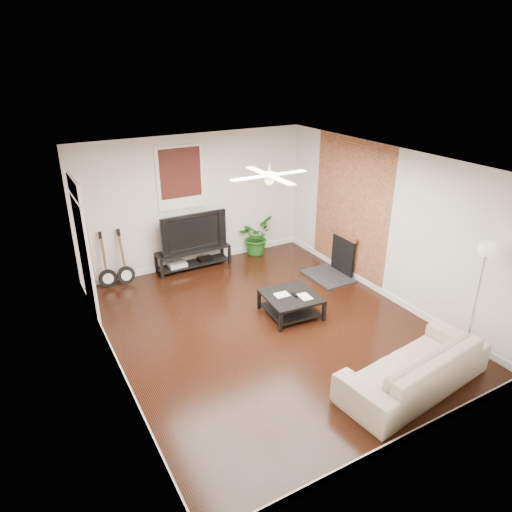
{
  "coord_description": "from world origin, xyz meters",
  "views": [
    {
      "loc": [
        -3.44,
        -5.72,
        4.25
      ],
      "look_at": [
        0.0,
        0.4,
        1.15
      ],
      "focal_mm": 32.32,
      "sensor_mm": 36.0,
      "label": 1
    }
  ],
  "objects": [
    {
      "name": "potted_plant",
      "position": [
        1.34,
        2.82,
        0.43
      ],
      "size": [
        1.02,
        1.01,
        0.86
      ],
      "primitive_type": "imported",
      "rotation": [
        0.0,
        0.0,
        0.73
      ],
      "color": "#1F5D1A",
      "rests_on": "floor"
    },
    {
      "name": "coffee_table",
      "position": [
        0.56,
        0.14,
        0.19
      ],
      "size": [
        0.97,
        0.97,
        0.38
      ],
      "primitive_type": "cube",
      "rotation": [
        0.0,
        0.0,
        -0.08
      ],
      "color": "black",
      "rests_on": "floor"
    },
    {
      "name": "fireplace",
      "position": [
        2.2,
        1.0,
        0.46
      ],
      "size": [
        0.8,
        1.1,
        0.92
      ],
      "primitive_type": "cube",
      "color": "black",
      "rests_on": "floor"
    },
    {
      "name": "tv",
      "position": [
        -0.2,
        2.8,
        0.85
      ],
      "size": [
        1.42,
        0.19,
        0.82
      ],
      "primitive_type": "imported",
      "color": "black",
      "rests_on": "tv_stand"
    },
    {
      "name": "brick_accent",
      "position": [
        2.49,
        1.0,
        1.4
      ],
      "size": [
        0.02,
        2.2,
        2.8
      ],
      "primitive_type": "cube",
      "color": "brown",
      "rests_on": "floor"
    },
    {
      "name": "window_back",
      "position": [
        -0.3,
        2.97,
        1.95
      ],
      "size": [
        1.0,
        0.06,
        1.3
      ],
      "primitive_type": "cube",
      "color": "#3D1510",
      "rests_on": "wall_back"
    },
    {
      "name": "guitar_right",
      "position": [
        -1.67,
        2.72,
        0.57
      ],
      "size": [
        0.36,
        0.25,
        1.14
      ],
      "primitive_type": null,
      "rotation": [
        0.0,
        0.0,
        0.01
      ],
      "color": "black",
      "rests_on": "floor"
    },
    {
      "name": "tv_stand",
      "position": [
        -0.2,
        2.78,
        0.22
      ],
      "size": [
        1.59,
        0.42,
        0.44
      ],
      "primitive_type": "cube",
      "color": "black",
      "rests_on": "floor"
    },
    {
      "name": "guitar_left",
      "position": [
        -2.02,
        2.75,
        0.57
      ],
      "size": [
        0.38,
        0.28,
        1.14
      ],
      "primitive_type": null,
      "rotation": [
        0.0,
        0.0,
        -0.09
      ],
      "color": "black",
      "rests_on": "floor"
    },
    {
      "name": "door_left",
      "position": [
        -2.46,
        1.9,
        1.25
      ],
      "size": [
        0.08,
        1.0,
        2.5
      ],
      "primitive_type": "cube",
      "color": "white",
      "rests_on": "wall_left"
    },
    {
      "name": "floor_lamp",
      "position": [
        2.2,
        -2.2,
        0.94
      ],
      "size": [
        0.34,
        0.34,
        1.87
      ],
      "primitive_type": null,
      "rotation": [
        0.0,
        0.0,
        0.12
      ],
      "color": "white",
      "rests_on": "floor"
    },
    {
      "name": "sofa",
      "position": [
        0.97,
        -2.3,
        0.34
      ],
      "size": [
        2.39,
        1.16,
        0.67
      ],
      "primitive_type": "imported",
      "rotation": [
        0.0,
        0.0,
        3.26
      ],
      "color": "tan",
      "rests_on": "floor"
    },
    {
      "name": "ceiling_fan",
      "position": [
        0.0,
        0.0,
        2.6
      ],
      "size": [
        1.24,
        1.24,
        0.32
      ],
      "primitive_type": null,
      "color": "white",
      "rests_on": "ceiling"
    },
    {
      "name": "room",
      "position": [
        0.0,
        0.0,
        1.4
      ],
      "size": [
        5.01,
        6.01,
        2.81
      ],
      "color": "black",
      "rests_on": "ground"
    }
  ]
}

